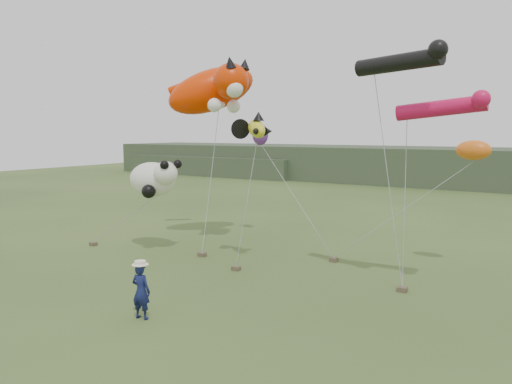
% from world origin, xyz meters
% --- Properties ---
extents(ground, '(120.00, 120.00, 0.00)m').
position_xyz_m(ground, '(0.00, 0.00, 0.00)').
color(ground, '#385123').
rests_on(ground, ground).
extents(headland, '(90.00, 13.00, 4.00)m').
position_xyz_m(headland, '(-3.11, 44.69, 1.92)').
color(headland, '#2D3D28').
rests_on(headland, ground).
extents(festival_attendant, '(0.70, 0.51, 1.76)m').
position_xyz_m(festival_attendant, '(-0.45, -1.83, 0.88)').
color(festival_attendant, '#131947').
rests_on(festival_attendant, ground).
extents(sandbag_anchors, '(15.88, 3.91, 0.18)m').
position_xyz_m(sandbag_anchors, '(-1.40, 5.32, 0.09)').
color(sandbag_anchors, brown).
rests_on(sandbag_anchors, ground).
extents(cat_kite, '(6.13, 4.99, 3.47)m').
position_xyz_m(cat_kite, '(-4.86, 8.01, 7.95)').
color(cat_kite, red).
rests_on(cat_kite, ground).
extents(fish_kite, '(2.41, 1.56, 1.22)m').
position_xyz_m(fish_kite, '(-0.90, 5.11, 5.95)').
color(fish_kite, yellow).
rests_on(fish_kite, ground).
extents(tube_kites, '(4.61, 1.85, 2.56)m').
position_xyz_m(tube_kites, '(6.21, 5.14, 7.52)').
color(tube_kites, black).
rests_on(tube_kites, ground).
extents(panda_kite, '(2.98, 1.93, 1.85)m').
position_xyz_m(panda_kite, '(-6.33, 5.00, 3.54)').
color(panda_kite, white).
rests_on(panda_kite, ground).
extents(misc_kites, '(12.16, 1.91, 1.57)m').
position_xyz_m(misc_kites, '(2.45, 9.92, 5.31)').
color(misc_kites, orange).
rests_on(misc_kites, ground).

